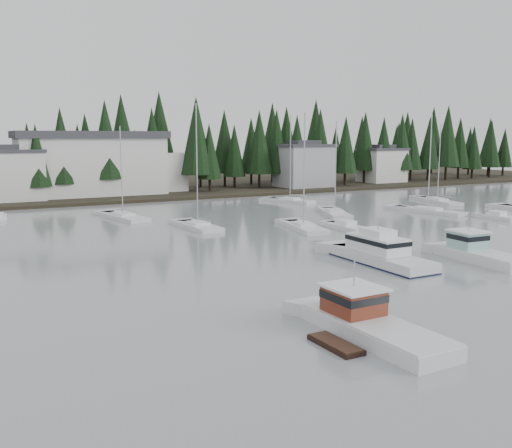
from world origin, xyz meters
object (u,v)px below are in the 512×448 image
(runabout_2, at_px, (497,218))
(lobster_boat_brown, at_px, (368,326))
(harbor_inn, at_px, (103,164))
(sailboat_4, at_px, (437,202))
(cabin_cruiser_center, at_px, (380,256))
(house_east_a, at_px, (304,165))
(runabout_1, at_px, (346,228))
(sailboat_0, at_px, (123,218))
(sailboat_2, at_px, (335,214))
(house_east_b, at_px, (382,164))
(sailboat_7, at_px, (303,229))
(sailboat_8, at_px, (290,202))
(sailboat_3, at_px, (428,212))
(lobster_boat_teal, at_px, (478,254))
(house_west, at_px, (13,174))
(sailboat_5, at_px, (198,228))

(runabout_2, bearing_deg, lobster_boat_brown, 120.69)
(harbor_inn, height_order, sailboat_4, sailboat_4)
(cabin_cruiser_center, xyz_separation_m, sailboat_4, (37.82, 30.07, -0.60))
(house_east_a, bearing_deg, runabout_1, -117.78)
(sailboat_0, height_order, runabout_2, sailboat_0)
(sailboat_2, height_order, runabout_1, sailboat_2)
(house_east_b, distance_m, sailboat_7, 66.81)
(sailboat_0, bearing_deg, runabout_2, -129.26)
(sailboat_0, bearing_deg, cabin_cruiser_center, -172.63)
(sailboat_2, xyz_separation_m, sailboat_8, (2.56, 15.52, 0.02))
(lobster_boat_brown, height_order, runabout_2, lobster_boat_brown)
(sailboat_3, distance_m, sailboat_8, 22.31)
(house_east_b, xyz_separation_m, lobster_boat_teal, (-45.97, -65.49, -3.84))
(sailboat_4, bearing_deg, house_west, 77.66)
(sailboat_4, xyz_separation_m, runabout_2, (-7.19, -17.19, 0.07))
(house_east_b, distance_m, sailboat_4, 36.28)
(house_east_b, bearing_deg, sailboat_3, -123.35)
(harbor_inn, bearing_deg, runabout_2, -53.98)
(harbor_inn, xyz_separation_m, sailboat_3, (34.31, -42.83, -5.70))
(harbor_inn, height_order, sailboat_8, sailboat_8)
(lobster_boat_teal, xyz_separation_m, sailboat_3, (19.32, 25.01, -0.49))
(sailboat_7, relative_size, sailboat_8, 0.95)
(house_west, relative_size, runabout_2, 1.75)
(sailboat_5, xyz_separation_m, sailboat_8, (23.30, 17.31, -0.00))
(lobster_boat_teal, height_order, runabout_1, lobster_boat_teal)
(house_east_b, relative_size, sailboat_8, 0.66)
(lobster_boat_brown, bearing_deg, sailboat_4, -49.68)
(house_east_a, height_order, sailboat_2, sailboat_2)
(lobster_boat_brown, bearing_deg, runabout_1, -36.19)
(sailboat_4, relative_size, runabout_1, 1.90)
(house_east_a, xyz_separation_m, house_east_b, (22.00, 2.00, -0.50))
(cabin_cruiser_center, distance_m, runabout_2, 33.23)
(cabin_cruiser_center, relative_size, runabout_2, 1.91)
(sailboat_0, distance_m, sailboat_3, 41.50)
(lobster_boat_teal, bearing_deg, sailboat_4, -37.76)
(house_west, distance_m, lobster_boat_teal, 71.26)
(house_east_b, relative_size, sailboat_0, 0.77)
(sailboat_8, bearing_deg, sailboat_4, -141.50)
(sailboat_4, bearing_deg, sailboat_2, 114.93)
(sailboat_7, bearing_deg, runabout_2, -89.08)
(lobster_boat_teal, relative_size, runabout_1, 1.27)
(sailboat_4, bearing_deg, house_east_a, 26.11)
(runabout_1, bearing_deg, sailboat_4, -62.56)
(house_east_a, distance_m, sailboat_7, 50.87)
(harbor_inn, relative_size, sailboat_3, 2.10)
(sailboat_3, relative_size, sailboat_7, 1.02)
(harbor_inn, height_order, runabout_1, harbor_inn)
(house_west, relative_size, sailboat_0, 0.77)
(house_east_b, height_order, runabout_1, house_east_b)
(sailboat_7, relative_size, runabout_1, 2.00)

